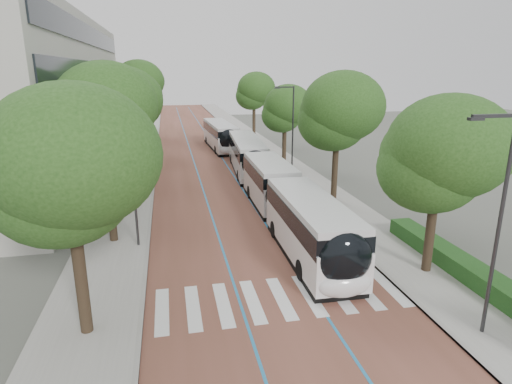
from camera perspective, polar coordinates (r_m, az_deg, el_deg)
ground at (r=18.02m, az=3.59°, el=-15.57°), size 160.00×160.00×0.00m
road at (r=55.76m, az=-7.27°, el=6.06°), size 11.00×140.00×0.02m
sidewalk_left at (r=55.69m, az=-15.02°, el=5.69°), size 4.00×140.00×0.12m
sidewalk_right at (r=56.80m, az=0.33°, el=6.42°), size 4.00×140.00×0.12m
kerb_left at (r=55.61m, az=-13.06°, el=5.81°), size 0.20×140.00×0.14m
kerb_right at (r=56.44m, az=-1.56°, el=6.35°), size 0.20×140.00×0.14m
zebra_crossing at (r=18.88m, az=3.38°, el=-13.90°), size 10.55×3.60×0.01m
lane_line_left at (r=55.66m, az=-8.92°, el=5.99°), size 0.12×126.00×0.01m
lane_line_right at (r=55.90m, az=-5.63°, el=6.15°), size 0.12×126.00×0.01m
hedge at (r=21.77m, az=27.81°, el=-10.14°), size 1.20×14.00×0.80m
streetlight_near at (r=16.63m, az=29.47°, el=-2.21°), size 1.82×0.20×8.00m
streetlight_far at (r=38.62m, az=4.68°, el=9.02°), size 1.82×0.20×8.00m
lamp_post_left at (r=23.48m, az=-16.10°, el=2.27°), size 0.14×0.14×8.00m
trees_left at (r=41.81m, az=-16.59°, el=11.79°), size 6.02×60.86×10.12m
trees_right at (r=36.98m, az=7.21°, el=10.48°), size 5.85×47.33×8.87m
lead_bus at (r=25.55m, az=4.60°, el=-1.87°), size 2.74×18.43×3.20m
bus_queued_0 at (r=40.62m, az=-1.15°, el=4.85°), size 3.32×12.53×3.20m
bus_queued_1 at (r=53.38m, az=-4.71°, el=7.45°), size 3.12×12.50×3.20m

